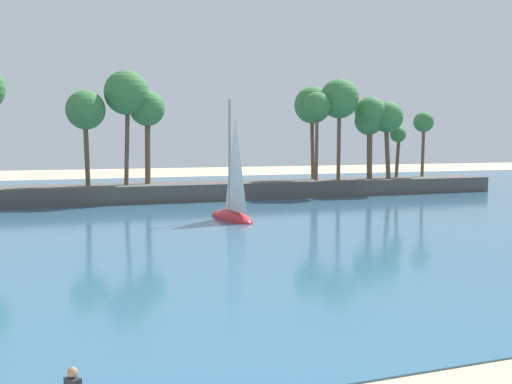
% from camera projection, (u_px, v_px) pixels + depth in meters
% --- Properties ---
extents(sea, '(220.00, 88.55, 0.06)m').
position_uv_depth(sea, '(85.00, 208.00, 55.79)').
color(sea, '#33607F').
rests_on(sea, ground).
extents(palm_headland, '(95.02, 6.78, 13.34)m').
position_uv_depth(palm_headland, '(140.00, 158.00, 61.43)').
color(palm_headland, '#514C47').
rests_on(palm_headland, ground).
extents(sailboat_near_shore, '(2.47, 7.02, 10.03)m').
position_uv_depth(sailboat_near_shore, '(232.00, 208.00, 47.65)').
color(sailboat_near_shore, red).
rests_on(sailboat_near_shore, sea).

